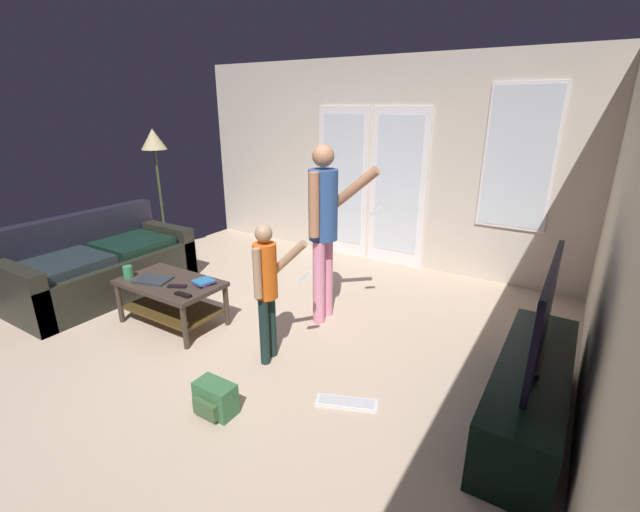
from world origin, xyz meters
name	(u,v)px	position (x,y,z in m)	size (l,w,h in m)	color
ground_plane	(238,342)	(0.00, 0.00, -0.01)	(5.37, 5.46, 0.02)	#CCB297
wall_back_with_doors	(377,165)	(0.06, 2.69, 1.27)	(5.37, 0.09, 2.60)	beige
wall_right_plain	(627,262)	(2.65, 0.00, 1.29)	(0.06, 5.46, 2.57)	beige
leather_couch	(100,268)	(-2.02, 0.00, 0.30)	(0.92, 1.87, 0.86)	#27261E
coffee_table	(171,293)	(-0.76, -0.07, 0.32)	(0.99, 0.58, 0.44)	#3D3127
tv_stand	(529,393)	(2.34, 0.26, 0.22)	(0.43, 1.59, 0.45)	black
flat_screen_tv	(544,315)	(2.34, 0.26, 0.79)	(0.08, 1.15, 0.68)	black
person_adult	(324,220)	(0.42, 0.79, 1.01)	(0.62, 0.50, 1.69)	pink
person_child	(267,282)	(0.42, -0.07, 0.70)	(0.41, 0.37, 1.17)	#1A2D2C
floor_lamp	(154,149)	(-2.34, 1.15, 1.48)	(0.32, 0.32, 1.73)	#3A2A26
backpack	(215,399)	(0.51, -0.79, 0.11)	(0.29, 0.20, 0.23)	#396D41
loose_keyboard	(346,403)	(1.24, -0.23, 0.01)	(0.46, 0.29, 0.02)	white
laptop_closed	(153,280)	(-0.90, -0.15, 0.45)	(0.33, 0.22, 0.02)	#2F343A
cup_near_edge	(128,272)	(-1.17, -0.22, 0.50)	(0.09, 0.09, 0.12)	#368B55
tv_remote_black	(177,286)	(-0.59, -0.13, 0.45)	(0.17, 0.05, 0.02)	black
dvd_remote_slim	(183,295)	(-0.40, -0.23, 0.45)	(0.17, 0.05, 0.02)	black
book_stack	(204,282)	(-0.43, 0.05, 0.47)	(0.20, 0.20, 0.04)	#81328B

